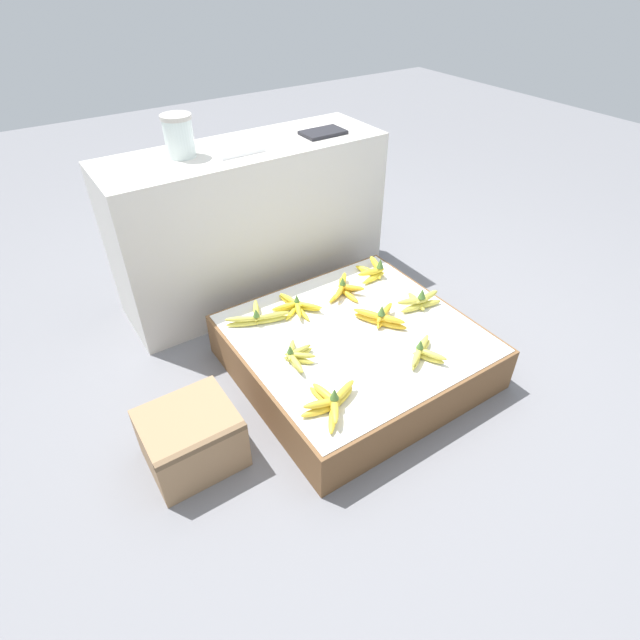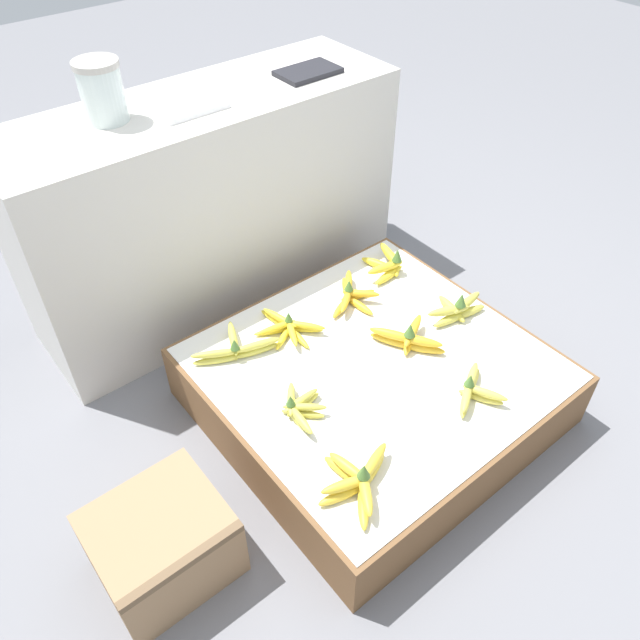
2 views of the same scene
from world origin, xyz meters
The scene contains 16 objects.
ground_plane centered at (0.00, 0.00, 0.00)m, with size 10.00×10.00×0.00m, color slate.
display_platform centered at (0.00, 0.00, 0.11)m, with size 1.04×1.00×0.22m.
back_vendor_table centered at (-0.07, 0.87, 0.42)m, with size 1.45×0.46×0.84m.
wooden_crate centered at (-0.84, -0.07, 0.12)m, with size 0.35×0.31×0.24m.
banana_bunch_front_left centered at (-0.36, -0.31, 0.26)m, with size 0.27×0.25×0.11m.
banana_bunch_front_midright centered at (0.13, -0.30, 0.25)m, with size 0.20×0.18×0.10m.
banana_bunch_middle_left centered at (-0.32, -0.01, 0.25)m, with size 0.14×0.22×0.09m.
banana_bunch_middle_midright centered at (0.14, -0.01, 0.26)m, with size 0.20×0.24×0.11m.
banana_bunch_middle_right centered at (0.38, -0.01, 0.26)m, with size 0.24×0.16×0.12m.
banana_bunch_back_left centered at (-0.33, 0.32, 0.25)m, with size 0.29×0.19×0.09m.
banana_bunch_back_midleft centered at (-0.14, 0.30, 0.25)m, with size 0.22×0.26×0.08m.
banana_bunch_back_midright centered at (0.14, 0.28, 0.25)m, with size 0.22×0.23×0.10m.
banana_bunch_back_right centered at (0.37, 0.33, 0.26)m, with size 0.21×0.18×0.11m.
glass_jar centered at (-0.37, 0.91, 0.93)m, with size 0.14×0.14×0.19m.
foam_tray_white centered at (-0.13, 0.82, 0.85)m, with size 0.22×0.15×0.02m.
foam_tray_dark centered at (0.36, 0.81, 0.85)m, with size 0.22×0.14×0.02m.
Camera 2 is at (-1.03, -0.99, 1.71)m, focal length 35.00 mm.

